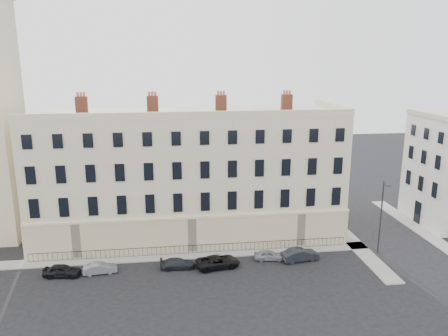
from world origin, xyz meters
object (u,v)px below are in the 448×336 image
Objects in this scene: car_c at (178,263)px; streetlamp at (381,214)px; car_a at (62,271)px; car_b at (100,268)px; car_d at (218,262)px; car_e at (269,255)px; car_f at (300,255)px.

streetlamp is (22.31, 0.73, 4.15)m from car_c.
car_a is 11.49m from car_c.
car_d is at bearing -98.70° from car_b.
car_b is 7.83m from car_c.
streetlamp is (18.15, 1.07, 4.05)m from car_d.
car_f is (3.30, -0.58, 0.13)m from car_e.
car_c is 9.85m from car_e.
car_d reaches higher than car_e.
car_b and car_e have the same top height.
car_c is at bearing -82.33° from car_a.
car_b is 0.73× the size of car_d.
car_f is at bearing -92.83° from car_e.
car_a reaches higher than car_c.
car_c is at bearing -96.87° from car_b.
car_f reaches higher than car_d.
car_f is (20.96, 0.21, 0.13)m from car_b.
car_a reaches higher than car_e.
car_b is 0.39× the size of streetlamp.
car_a is 3.66m from car_b.
car_a is at bearing 91.92° from car_c.
car_c is 0.80× the size of car_d.
car_d reaches higher than car_a.
car_e is at bearing 168.15° from streetlamp.
car_e is 13.16m from streetlamp.
car_a is 1.10× the size of car_b.
streetlamp reaches higher than car_f.
car_b is (3.66, 0.20, -0.08)m from car_a.
car_a is 1.01× the size of car_c.
streetlamp reaches higher than car_d.
car_c is 1.13× the size of car_e.
car_c is 0.43× the size of streetlamp.
car_a is 24.62m from car_f.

